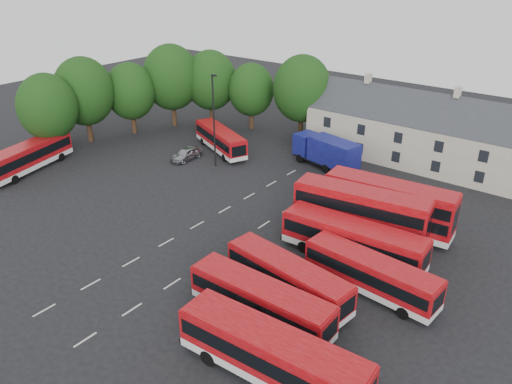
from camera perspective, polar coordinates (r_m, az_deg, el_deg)
ground at (r=47.01m, az=-8.44°, el=-4.70°), size 140.00×140.00×0.00m
lane_markings at (r=46.68m, az=-4.53°, el=-4.71°), size 5.15×33.80×0.01m
treeline at (r=71.07m, az=-9.36°, el=11.63°), size 29.92×32.59×12.01m
terrace_houses at (r=62.76m, az=21.22°, el=5.63°), size 35.70×7.13×10.06m
bus_row_a at (r=31.19m, az=1.80°, el=-17.89°), size 12.37×3.53×3.46m
bus_row_b at (r=35.38m, az=0.54°, el=-12.17°), size 10.98×2.69×3.10m
bus_row_c at (r=37.76m, az=3.68°, el=-9.56°), size 10.88×3.73×3.01m
bus_row_d at (r=39.06m, az=13.00°, el=-8.93°), size 10.77×3.24×3.00m
bus_row_e at (r=42.45m, az=11.04°, el=-5.26°), size 12.35×3.55×3.45m
bus_dd_south at (r=45.29m, az=11.85°, el=-2.22°), size 12.19×4.42×4.89m
bus_dd_north at (r=47.33m, az=14.92°, el=-1.30°), size 12.09×3.85×4.87m
bus_west at (r=64.90m, az=-24.54°, el=3.87°), size 5.62×11.83×3.27m
bus_north at (r=65.21m, az=-4.08°, el=6.15°), size 10.75×6.48×3.02m
box_truck at (r=60.36m, az=8.07°, el=4.64°), size 9.03×4.40×3.79m
silver_car at (r=63.34m, az=-7.98°, el=4.35°), size 1.89×4.55×1.54m
lamppost at (r=59.17m, az=-4.83°, el=8.33°), size 0.78×0.37×11.23m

